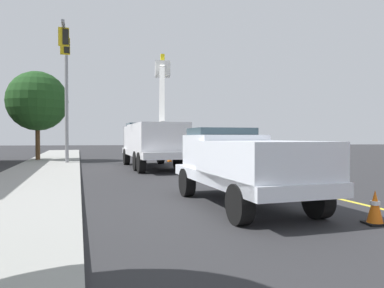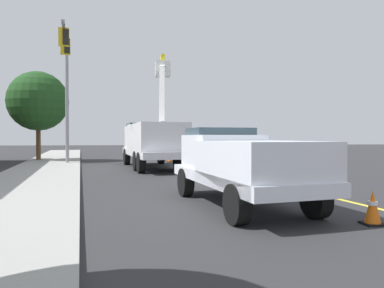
# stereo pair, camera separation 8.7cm
# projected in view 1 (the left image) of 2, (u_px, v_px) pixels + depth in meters

# --- Properties ---
(ground) EXTENTS (120.00, 120.00, 0.00)m
(ground) POSITION_uv_depth(u_px,v_px,m) (213.00, 169.00, 19.96)
(ground) COLOR #2D2D30
(sidewalk_far_side) EXTENTS (59.73, 13.82, 0.12)m
(sidewalk_far_side) POSITION_uv_depth(u_px,v_px,m) (41.00, 173.00, 17.24)
(sidewalk_far_side) COLOR #9E9E99
(sidewalk_far_side) RESTS_ON ground
(lane_centre_stripe) EXTENTS (49.29, 8.72, 0.01)m
(lane_centre_stripe) POSITION_uv_depth(u_px,v_px,m) (213.00, 169.00, 19.96)
(lane_centre_stripe) COLOR yellow
(lane_centre_stripe) RESTS_ON ground
(utility_bucket_truck) EXTENTS (8.51, 3.87, 6.86)m
(utility_bucket_truck) POSITION_uv_depth(u_px,v_px,m) (152.00, 140.00, 20.73)
(utility_bucket_truck) COLOR white
(utility_bucket_truck) RESTS_ON ground
(service_pickup_truck) EXTENTS (5.88, 3.03, 2.06)m
(service_pickup_truck) POSITION_uv_depth(u_px,v_px,m) (243.00, 163.00, 9.24)
(service_pickup_truck) COLOR white
(service_pickup_truck) RESTS_ON ground
(passing_minivan) EXTENTS (5.05, 2.69, 1.69)m
(passing_minivan) POSITION_uv_depth(u_px,v_px,m) (203.00, 147.00, 30.00)
(passing_minivan) COLOR tan
(passing_minivan) RESTS_ON ground
(traffic_cone_leading) EXTENTS (0.40, 0.40, 0.71)m
(traffic_cone_leading) POSITION_uv_depth(u_px,v_px,m) (375.00, 207.00, 7.28)
(traffic_cone_leading) COLOR black
(traffic_cone_leading) RESTS_ON ground
(traffic_cone_mid_front) EXTENTS (0.40, 0.40, 0.76)m
(traffic_cone_mid_front) POSITION_uv_depth(u_px,v_px,m) (169.00, 157.00, 25.42)
(traffic_cone_mid_front) COLOR black
(traffic_cone_mid_front) RESTS_ON ground
(traffic_signal_mast) EXTENTS (5.24, 1.11, 8.87)m
(traffic_signal_mast) POSITION_uv_depth(u_px,v_px,m) (66.00, 72.00, 21.97)
(traffic_signal_mast) COLOR gray
(traffic_signal_mast) RESTS_ON ground
(street_tree_right) EXTENTS (4.34, 4.34, 6.60)m
(street_tree_right) POSITION_uv_depth(u_px,v_px,m) (37.00, 101.00, 26.07)
(street_tree_right) COLOR brown
(street_tree_right) RESTS_ON ground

